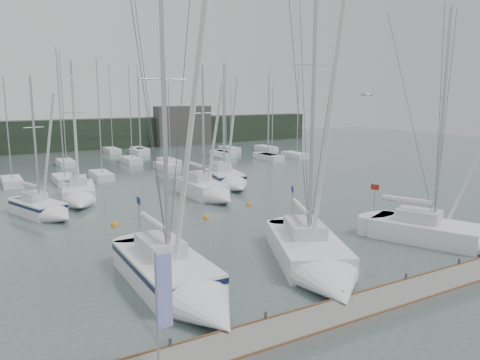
# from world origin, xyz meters

# --- Properties ---
(ground) EXTENTS (160.00, 160.00, 0.00)m
(ground) POSITION_xyz_m (0.00, 0.00, 0.00)
(ground) COLOR #465554
(ground) RESTS_ON ground
(dock) EXTENTS (24.00, 2.00, 0.40)m
(dock) POSITION_xyz_m (0.00, -5.00, 0.20)
(dock) COLOR slate
(dock) RESTS_ON ground
(far_treeline) EXTENTS (90.00, 4.00, 5.00)m
(far_treeline) POSITION_xyz_m (0.00, 62.00, 2.50)
(far_treeline) COLOR black
(far_treeline) RESTS_ON ground
(far_building_right) EXTENTS (10.00, 3.00, 7.00)m
(far_building_right) POSITION_xyz_m (18.00, 60.00, 3.50)
(far_building_right) COLOR #42403D
(far_building_right) RESTS_ON ground
(mast_forest) EXTENTS (53.00, 27.17, 14.83)m
(mast_forest) POSITION_xyz_m (1.54, 42.97, 0.49)
(mast_forest) COLOR silver
(mast_forest) RESTS_ON ground
(sailboat_near_left) EXTENTS (3.30, 10.91, 16.50)m
(sailboat_near_left) POSITION_xyz_m (-7.76, 0.33, 0.66)
(sailboat_near_left) COLOR silver
(sailboat_near_left) RESTS_ON ground
(sailboat_near_center) EXTENTS (7.46, 11.13, 18.03)m
(sailboat_near_center) POSITION_xyz_m (-0.62, -0.66, 0.60)
(sailboat_near_center) COLOR silver
(sailboat_near_center) RESTS_ON ground
(sailboat_near_right) EXTENTS (6.53, 9.62, 15.16)m
(sailboat_near_right) POSITION_xyz_m (9.70, -1.46, 0.58)
(sailboat_near_right) COLOR silver
(sailboat_near_right) RESTS_ON ground
(sailboat_mid_a) EXTENTS (4.48, 7.08, 11.17)m
(sailboat_mid_a) POSITION_xyz_m (-11.01, 18.32, 0.55)
(sailboat_mid_a) COLOR silver
(sailboat_mid_a) RESTS_ON ground
(sailboat_mid_b) EXTENTS (3.98, 8.31, 12.65)m
(sailboat_mid_b) POSITION_xyz_m (-7.88, 21.88, 0.60)
(sailboat_mid_b) COLOR silver
(sailboat_mid_b) RESTS_ON ground
(sailboat_mid_c) EXTENTS (2.73, 8.11, 12.40)m
(sailboat_mid_c) POSITION_xyz_m (2.39, 17.80, 0.63)
(sailboat_mid_c) COLOR silver
(sailboat_mid_c) RESTS_ON ground
(sailboat_mid_d) EXTENTS (4.54, 9.74, 13.01)m
(sailboat_mid_d) POSITION_xyz_m (6.54, 22.04, 0.65)
(sailboat_mid_d) COLOR silver
(sailboat_mid_d) RESTS_ON ground
(buoy_a) EXTENTS (0.50, 0.50, 0.50)m
(buoy_a) POSITION_xyz_m (-0.76, 12.07, 0.00)
(buoy_a) COLOR orange
(buoy_a) RESTS_ON ground
(buoy_b) EXTENTS (0.50, 0.50, 0.50)m
(buoy_b) POSITION_xyz_m (4.25, 14.10, 0.00)
(buoy_b) COLOR orange
(buoy_b) RESTS_ON ground
(buoy_c) EXTENTS (0.58, 0.58, 0.58)m
(buoy_c) POSITION_xyz_m (-7.17, 13.57, 0.00)
(buoy_c) COLOR orange
(buoy_c) RESTS_ON ground
(dock_banner) EXTENTS (0.58, 0.07, 3.80)m
(dock_banner) POSITION_xyz_m (-10.54, -4.82, 2.65)
(dock_banner) COLOR #A6A9AE
(dock_banner) RESTS_ON dock
(seagull) EXTENTS (1.04, 0.51, 0.21)m
(seagull) POSITION_xyz_m (3.19, 0.26, 9.08)
(seagull) COLOR white
(seagull) RESTS_ON ground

